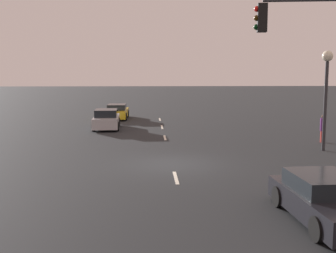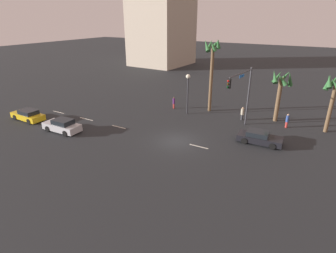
% 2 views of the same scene
% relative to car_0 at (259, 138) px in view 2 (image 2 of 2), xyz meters
% --- Properties ---
extents(ground_plane, '(220.00, 220.00, 0.00)m').
position_rel_car_0_xyz_m(ground_plane, '(-7.47, -3.83, -0.59)').
color(ground_plane, '#232628').
extents(lane_stripe_0, '(2.14, 0.14, 0.01)m').
position_rel_car_0_xyz_m(lane_stripe_0, '(-25.47, -3.83, -0.59)').
color(lane_stripe_0, silver).
rests_on(lane_stripe_0, ground_plane).
extents(lane_stripe_1, '(2.24, 0.14, 0.01)m').
position_rel_car_0_xyz_m(lane_stripe_1, '(-20.34, -3.83, -0.59)').
color(lane_stripe_1, silver).
rests_on(lane_stripe_1, ground_plane).
extents(lane_stripe_2, '(1.94, 0.14, 0.01)m').
position_rel_car_0_xyz_m(lane_stripe_2, '(-15.08, -3.83, -0.59)').
color(lane_stripe_2, silver).
rests_on(lane_stripe_2, ground_plane).
extents(lane_stripe_3, '(1.99, 0.14, 0.01)m').
position_rel_car_0_xyz_m(lane_stripe_3, '(-4.93, -3.83, -0.59)').
color(lane_stripe_3, silver).
rests_on(lane_stripe_3, ground_plane).
extents(car_0, '(4.43, 2.09, 1.26)m').
position_rel_car_0_xyz_m(car_0, '(0.00, 0.00, 0.00)').
color(car_0, black).
rests_on(car_0, ground_plane).
extents(car_1, '(4.46, 2.00, 1.44)m').
position_rel_car_0_xyz_m(car_1, '(-19.72, -7.94, 0.07)').
color(car_1, '#B7B7BC').
rests_on(car_1, ground_plane).
extents(car_2, '(4.59, 1.95, 1.32)m').
position_rel_car_0_xyz_m(car_2, '(-26.31, -7.62, 0.02)').
color(car_2, gold).
rests_on(car_2, ground_plane).
extents(traffic_signal, '(0.99, 5.83, 6.76)m').
position_rel_car_0_xyz_m(traffic_signal, '(-2.85, 2.55, 4.01)').
color(traffic_signal, '#38383D').
rests_on(traffic_signal, ground_plane).
extents(streetlamp, '(0.56, 0.56, 5.23)m').
position_rel_car_0_xyz_m(streetlamp, '(-10.30, 4.36, 3.15)').
color(streetlamp, '#2D2D33').
rests_on(streetlamp, ground_plane).
extents(pedestrian_0, '(0.44, 0.44, 1.67)m').
position_rel_car_0_xyz_m(pedestrian_0, '(-3.38, 5.68, 0.27)').
color(pedestrian_0, '#333338').
rests_on(pedestrian_0, ground_plane).
extents(pedestrian_1, '(0.39, 0.39, 1.66)m').
position_rel_car_0_xyz_m(pedestrian_1, '(1.77, 5.81, 0.28)').
color(pedestrian_1, '#BF3833').
rests_on(pedestrian_1, ground_plane).
extents(pedestrian_2, '(0.41, 0.41, 1.64)m').
position_rel_car_0_xyz_m(pedestrian_2, '(-12.90, 5.41, 0.28)').
color(pedestrian_2, '#BF3833').
rests_on(pedestrian_2, ground_plane).
extents(palm_tree_0, '(2.45, 2.33, 6.45)m').
position_rel_car_0_xyz_m(palm_tree_0, '(5.72, 6.72, 4.35)').
color(palm_tree_0, brown).
rests_on(palm_tree_0, ground_plane).
extents(palm_tree_1, '(2.64, 2.40, 6.27)m').
position_rel_car_0_xyz_m(palm_tree_1, '(0.27, 7.44, 3.86)').
color(palm_tree_1, brown).
rests_on(palm_tree_1, ground_plane).
extents(palm_tree_2, '(2.35, 2.44, 9.50)m').
position_rel_car_0_xyz_m(palm_tree_2, '(-8.28, 6.94, 6.23)').
color(palm_tree_2, brown).
rests_on(palm_tree_2, ground_plane).
extents(building_0, '(13.26, 14.88, 25.44)m').
position_rel_car_0_xyz_m(building_0, '(-33.68, 36.41, 12.13)').
color(building_0, '#B2A38E').
rests_on(building_0, ground_plane).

